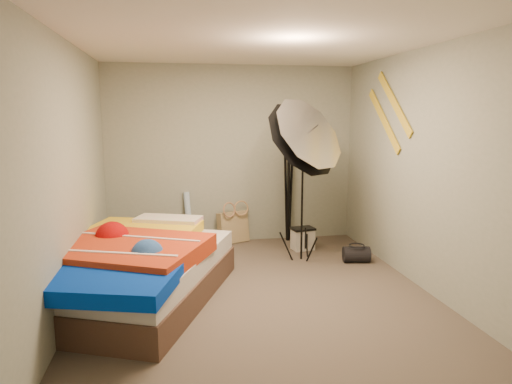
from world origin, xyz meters
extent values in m
plane|color=brown|center=(0.00, 0.00, 0.00)|extent=(4.00, 4.00, 0.00)
plane|color=silver|center=(0.00, 0.00, 2.50)|extent=(4.00, 4.00, 0.00)
plane|color=gray|center=(0.00, 2.00, 1.25)|extent=(3.50, 0.00, 3.50)
plane|color=gray|center=(0.00, -2.00, 1.25)|extent=(3.50, 0.00, 3.50)
plane|color=gray|center=(-1.75, 0.00, 1.25)|extent=(0.00, 4.00, 4.00)
plane|color=gray|center=(1.75, 0.00, 1.25)|extent=(0.00, 4.00, 4.00)
cube|color=tan|center=(-0.01, 1.90, 0.22)|extent=(0.49, 0.36, 0.46)
cylinder|color=#6198CD|center=(-0.64, 1.90, 0.37)|extent=(0.15, 0.23, 0.75)
cube|color=silver|center=(0.88, 1.39, 0.14)|extent=(0.31, 0.25, 0.28)
cylinder|color=black|center=(1.40, 0.74, 0.10)|extent=(0.35, 0.25, 0.20)
cube|color=gold|center=(1.73, 0.60, 1.95)|extent=(0.02, 0.91, 0.78)
cube|color=gold|center=(1.73, 0.85, 1.75)|extent=(0.02, 0.91, 0.78)
cube|color=#4C3329|center=(-1.24, 0.04, 0.14)|extent=(2.20, 2.55, 0.28)
cube|color=beige|center=(-1.24, 0.04, 0.37)|extent=(2.14, 2.50, 0.19)
cube|color=gold|center=(-1.20, 0.55, 0.51)|extent=(1.44, 1.35, 0.15)
cube|color=#BA3314|center=(-1.25, -0.13, 0.54)|extent=(1.71, 1.60, 0.17)
cube|color=#0433BB|center=(-1.34, -0.78, 0.50)|extent=(1.27, 1.12, 0.13)
cube|color=#EAA4B3|center=(-0.89, 0.89, 0.56)|extent=(0.82, 0.58, 0.15)
cylinder|color=black|center=(0.75, 0.99, 0.81)|extent=(0.03, 0.03, 1.62)
cube|color=black|center=(0.75, 0.99, 1.57)|extent=(0.08, 0.08, 0.10)
cone|color=silver|center=(0.67, 0.79, 1.52)|extent=(1.04, 1.18, 1.19)
cylinder|color=black|center=(0.80, 1.87, 0.62)|extent=(0.05, 0.05, 1.25)
cube|color=black|center=(0.80, 1.87, 1.31)|extent=(0.10, 0.10, 0.13)
camera|label=1|loc=(-0.78, -4.42, 1.82)|focal=32.00mm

